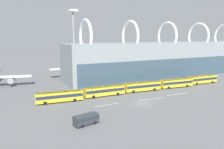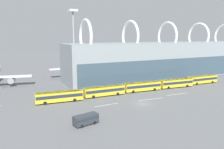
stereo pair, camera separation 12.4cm
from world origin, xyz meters
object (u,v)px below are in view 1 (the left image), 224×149
shuttle_bus_1 (104,90)px  shuttle_bus_2 (142,86)px  airliner_at_gate_far (96,64)px  floodlight_mast (74,34)px  shuttle_bus_3 (176,83)px  shuttle_bus_4 (202,79)px  service_van_foreground (86,119)px  shuttle_bus_0 (59,96)px

shuttle_bus_1 → shuttle_bus_2: (14.40, -0.17, 0.00)m
airliner_at_gate_far → floodlight_mast: floodlight_mast is taller
shuttle_bus_3 → shuttle_bus_4: (14.40, 0.57, 0.00)m
shuttle_bus_2 → shuttle_bus_4: same height
shuttle_bus_1 → floodlight_mast: size_ratio=0.47×
shuttle_bus_2 → service_van_foreground: bearing=-140.6°
shuttle_bus_1 → floodlight_mast: floodlight_mast is taller
shuttle_bus_0 → floodlight_mast: (10.19, 18.68, 17.81)m
shuttle_bus_2 → service_van_foreground: shuttle_bus_2 is taller
shuttle_bus_2 → shuttle_bus_1: bearing=-176.1°
service_van_foreground → shuttle_bus_0: bearing=82.4°
shuttle_bus_0 → floodlight_mast: floodlight_mast is taller
shuttle_bus_1 → floodlight_mast: bearing=104.6°
shuttle_bus_1 → floodlight_mast: 25.94m
floodlight_mast → shuttle_bus_1: bearing=-77.1°
floodlight_mast → service_van_foreground: bearing=-103.1°
airliner_at_gate_far → shuttle_bus_2: (2.12, -38.16, -3.32)m
shuttle_bus_2 → airliner_at_gate_far: bearing=97.8°
airliner_at_gate_far → shuttle_bus_4: size_ratio=3.40×
shuttle_bus_0 → shuttle_bus_3: (43.19, -0.69, 0.00)m
shuttle_bus_1 → shuttle_bus_3: bearing=-0.3°
shuttle_bus_1 → service_van_foreground: bearing=-122.4°
shuttle_bus_3 → service_van_foreground: 45.56m
service_van_foreground → airliner_at_gate_far: bearing=54.2°
airliner_at_gate_far → shuttle_bus_2: size_ratio=3.38×
shuttle_bus_1 → service_van_foreground: shuttle_bus_1 is taller
shuttle_bus_0 → shuttle_bus_1: (14.40, 0.30, 0.00)m
shuttle_bus_3 → floodlight_mast: (-33.00, 19.37, 17.81)m
shuttle_bus_4 → shuttle_bus_2: bearing=-178.0°
shuttle_bus_4 → shuttle_bus_1: bearing=-178.0°
airliner_at_gate_far → service_van_foreground: bearing=154.5°
shuttle_bus_1 → shuttle_bus_0: bearing=-177.1°
shuttle_bus_0 → shuttle_bus_4: same height
shuttle_bus_4 → floodlight_mast: bearing=160.9°
shuttle_bus_1 → shuttle_bus_4: size_ratio=1.00×
shuttle_bus_0 → shuttle_bus_3: 43.19m
service_van_foreground → floodlight_mast: floodlight_mast is taller
shuttle_bus_3 → shuttle_bus_4: 14.41m
shuttle_bus_2 → shuttle_bus_3: (14.40, -0.82, 0.00)m
airliner_at_gate_far → floodlight_mast: size_ratio=1.61×
shuttle_bus_4 → service_van_foreground: shuttle_bus_4 is taller
floodlight_mast → shuttle_bus_0: bearing=-118.6°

